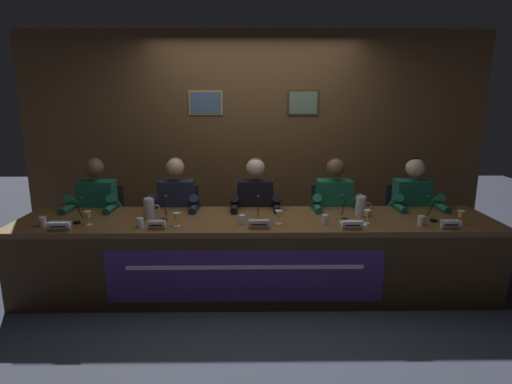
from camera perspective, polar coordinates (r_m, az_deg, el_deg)
ground_plane at (r=4.13m, az=0.00°, el=-13.26°), size 12.00×12.00×0.00m
wall_back_panelled at (r=5.15m, az=-0.20°, el=7.08°), size 5.61×0.14×2.60m
conference_table at (r=3.82m, az=-0.01°, el=-7.14°), size 4.41×0.87×0.72m
chair_far_left at (r=4.81m, az=-20.13°, el=-4.70°), size 0.44×0.44×0.89m
panelist_far_left at (r=4.56m, az=-21.20°, el=-2.14°), size 0.51×0.48×1.22m
nameplate_far_left at (r=3.87m, az=-25.46°, el=-4.25°), size 0.19×0.06×0.08m
juice_glass_far_left at (r=3.94m, az=-22.09°, el=-2.98°), size 0.06×0.06×0.12m
water_cup_far_left at (r=4.07m, az=-27.24°, el=-3.67°), size 0.06×0.06×0.08m
microphone_far_left at (r=4.05m, az=-23.24°, el=-2.82°), size 0.06×0.17×0.22m
chair_left at (r=4.61m, az=-10.41°, el=-4.89°), size 0.44×0.44×0.89m
panelist_left at (r=4.34m, az=-10.99°, el=-2.21°), size 0.51×0.48×1.22m
nameplate_left at (r=3.63m, az=-13.53°, el=-4.40°), size 0.15×0.06×0.08m
juice_glass_left at (r=3.66m, az=-10.82°, el=-3.39°), size 0.06×0.06×0.12m
water_cup_left at (r=3.72m, az=-15.63°, el=-4.15°), size 0.06×0.06×0.08m
microphone_left at (r=3.89m, az=-12.46°, el=-2.69°), size 0.06×0.17×0.22m
chair_center at (r=4.54m, az=-0.10°, el=-4.93°), size 0.44×0.44×0.89m
panelist_center at (r=4.27m, az=-0.07°, el=-2.22°), size 0.51×0.48×1.22m
nameplate_center at (r=3.55m, az=0.43°, el=-4.43°), size 0.18×0.06×0.08m
juice_glass_center at (r=3.67m, az=3.13°, el=-3.13°), size 0.06×0.06×0.12m
water_cup_center at (r=3.67m, az=-1.92°, el=-3.91°), size 0.06×0.06×0.08m
microphone_center at (r=3.79m, az=0.30°, el=-2.79°), size 0.06×0.17×0.22m
chair_right at (r=4.62m, az=10.17°, el=-4.81°), size 0.44×0.44×0.89m
panelist_right at (r=4.36m, az=10.80°, el=-2.15°), size 0.51×0.48×1.22m
nameplate_right at (r=3.63m, az=13.11°, el=-4.41°), size 0.17×0.06×0.08m
juice_glass_right at (r=3.82m, az=15.05°, el=-2.94°), size 0.06×0.06×0.12m
water_cup_right at (r=3.73m, az=9.46°, el=-3.80°), size 0.06×0.06×0.08m
microphone_right at (r=3.90m, az=12.00°, el=-2.63°), size 0.06×0.17×0.22m
chair_far_right at (r=4.85m, az=19.79°, el=-4.56°), size 0.44×0.44×0.89m
panelist_far_right at (r=4.60m, az=20.89°, el=-2.01°), size 0.51×0.48×1.22m
nameplate_far_right at (r=3.92m, az=25.17°, el=-4.03°), size 0.16×0.06×0.08m
juice_glass_far_right at (r=4.09m, az=26.35°, el=-2.83°), size 0.06×0.06×0.12m
water_cup_far_right at (r=3.93m, az=21.75°, el=-3.72°), size 0.06×0.06×0.08m
microphone_far_right at (r=4.11m, az=23.03°, el=-2.60°), size 0.06×0.17×0.22m
water_pitcher_left_side at (r=3.96m, az=-14.49°, el=-2.20°), size 0.15×0.10×0.21m
water_pitcher_right_side at (r=4.04m, az=14.24°, el=-1.91°), size 0.15×0.10×0.21m
document_stack_right at (r=3.78m, az=13.20°, el=-4.26°), size 0.21×0.15×0.01m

